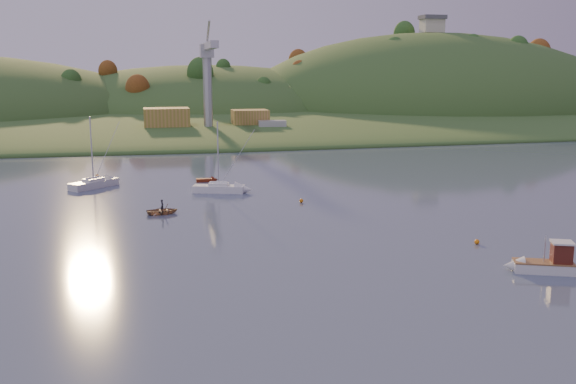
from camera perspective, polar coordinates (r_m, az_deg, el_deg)
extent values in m
plane|color=#353F58|center=(43.96, 6.18, -11.79)|extent=(500.00, 500.00, 0.00)
cube|color=#24481D|center=(269.17, -9.81, 7.23)|extent=(620.00, 220.00, 1.50)
ellipsoid|color=#24481D|center=(204.44, -8.86, 6.11)|extent=(640.00, 150.00, 7.00)
ellipsoid|color=#24481D|center=(249.97, -7.26, 7.03)|extent=(140.00, 120.00, 36.00)
ellipsoid|color=#24481D|center=(257.77, 12.38, 6.98)|extent=(150.00, 130.00, 60.00)
cube|color=beige|center=(257.68, 12.69, 14.20)|extent=(8.00, 6.00, 5.00)
cube|color=#595960|center=(257.89, 12.72, 14.91)|extent=(9.00, 7.00, 1.50)
cube|color=slate|center=(162.11, -6.07, 5.36)|extent=(42.00, 16.00, 2.40)
cube|color=olive|center=(161.85, -10.74, 6.50)|extent=(11.00, 8.00, 4.80)
cube|color=olive|center=(164.90, -3.39, 6.61)|extent=(9.00, 7.00, 4.00)
cylinder|color=#B7B7BC|center=(159.14, -7.15, 8.91)|extent=(2.20, 2.20, 18.00)
cube|color=#B7B7BC|center=(159.09, -7.23, 12.33)|extent=(3.20, 3.20, 3.20)
cube|color=#B7B7BC|center=(150.16, -6.90, 12.81)|extent=(1.80, 18.00, 1.60)
cube|color=#B7B7BC|center=(164.09, -7.41, 12.64)|extent=(1.80, 10.00, 1.60)
cube|color=silver|center=(58.48, 21.74, -6.24)|extent=(5.16, 3.44, 0.87)
cone|color=silver|center=(58.00, 19.39, -6.21)|extent=(2.23, 2.26, 1.75)
cube|color=brown|center=(58.36, 21.78, -5.81)|extent=(5.18, 3.49, 0.12)
cube|color=#4F1B12|center=(58.44, 23.14, -5.01)|extent=(1.99, 1.93, 1.75)
cube|color=silver|center=(58.21, 23.21, -4.14)|extent=(2.24, 2.19, 0.15)
cylinder|color=silver|center=(58.05, 21.86, -4.72)|extent=(0.10, 0.10, 2.33)
cube|color=silver|center=(96.23, -16.89, 0.67)|extent=(6.88, 6.68, 1.01)
cube|color=silver|center=(96.13, -16.91, 1.00)|extent=(3.15, 3.11, 0.65)
cylinder|color=silver|center=(95.48, -17.06, 3.69)|extent=(0.18, 0.18, 9.22)
cylinder|color=silver|center=(96.09, -16.92, 1.14)|extent=(2.23, 2.11, 0.12)
cylinder|color=silver|center=(96.08, -16.92, 1.20)|extent=(2.12, 2.04, 0.36)
cube|color=white|center=(89.15, -6.18, 0.28)|extent=(7.36, 4.23, 0.97)
cube|color=white|center=(89.05, -6.18, 0.62)|extent=(3.01, 2.34, 0.62)
cylinder|color=silver|center=(88.37, -6.24, 3.40)|extent=(0.18, 0.18, 8.82)
cylinder|color=silver|center=(89.00, -6.19, 0.77)|extent=(2.72, 1.00, 0.12)
cylinder|color=white|center=(88.99, -6.19, 0.84)|extent=(2.46, 1.12, 0.36)
imported|color=#916E50|center=(77.03, -11.10, -1.65)|extent=(4.00, 3.10, 0.76)
imported|color=black|center=(76.95, -11.11, -1.39)|extent=(0.42, 0.58, 1.48)
cube|color=#5E1C0D|center=(97.90, -7.34, 1.07)|extent=(2.81, 1.13, 0.47)
cone|color=#5E1C0D|center=(98.03, -6.52, 1.10)|extent=(0.99, 1.13, 1.12)
cube|color=slate|center=(160.11, -1.42, 5.28)|extent=(16.32, 7.13, 2.04)
cube|color=#B7B7BC|center=(159.95, -1.42, 5.89)|extent=(7.08, 4.02, 2.72)
sphere|color=orange|center=(65.46, 16.44, -4.27)|extent=(0.50, 0.50, 0.50)
sphere|color=orange|center=(81.92, 1.19, -0.78)|extent=(0.50, 0.50, 0.50)
sphere|color=orange|center=(105.30, -16.60, 1.40)|extent=(0.50, 0.50, 0.50)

